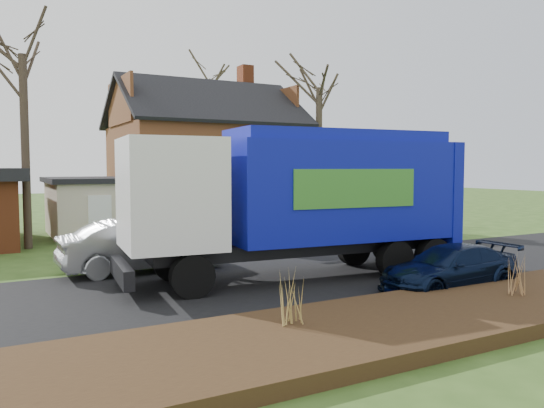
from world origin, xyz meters
name	(u,v)px	position (x,y,z in m)	size (l,w,h in m)	color
ground	(311,277)	(0.00, 0.00, 0.00)	(120.00, 120.00, 0.00)	#2D4818
road	(311,277)	(0.00, 0.00, 0.01)	(80.00, 7.00, 0.02)	black
mulch_verge	(443,315)	(0.00, -5.30, 0.15)	(80.00, 3.50, 0.30)	black
main_house	(196,154)	(1.49, 13.91, 4.03)	(12.95, 8.95, 9.26)	beige
garbage_truck	(305,193)	(-0.19, 0.06, 2.56)	(10.58, 3.67, 4.45)	black
silver_sedan	(142,246)	(-4.28, 3.33, 0.84)	(1.77, 5.08, 1.67)	#969A9D
navy_wagon	(450,268)	(2.41, -3.22, 0.61)	(1.71, 4.20, 1.22)	black
tree_front_west	(21,25)	(-7.15, 10.36, 9.02)	(3.69, 3.69, 10.95)	#3C3024
tree_front_east	(319,64)	(7.20, 10.49, 8.80)	(3.90, 3.90, 10.82)	#433828
tree_back	(209,65)	(5.49, 21.91, 10.51)	(3.98, 3.98, 12.61)	#3F3625
grass_clump_west	(288,298)	(-3.54, -4.71, 0.82)	(0.39, 0.32, 1.03)	#A98E4A
grass_clump_mid	(517,275)	(2.50, -5.22, 0.77)	(0.34, 0.28, 0.95)	#A57749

